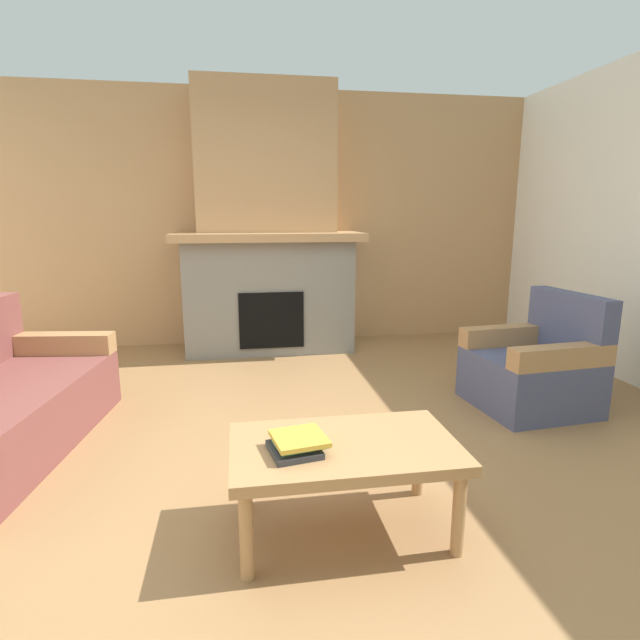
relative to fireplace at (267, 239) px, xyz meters
name	(u,v)px	position (x,y,z in m)	size (l,w,h in m)	color
ground	(300,464)	(0.00, -2.62, -1.16)	(9.00, 9.00, 0.00)	olive
wall_back_wood_panel	(265,220)	(0.00, 0.38, 0.19)	(6.00, 0.12, 2.70)	tan
fireplace	(267,239)	(0.00, 0.00, 0.00)	(1.90, 0.82, 2.70)	gray
armchair	(535,368)	(1.84, -2.02, -0.87)	(0.83, 0.83, 0.85)	#474C6B
coffee_table	(344,454)	(0.12, -3.27, -0.79)	(1.00, 0.60, 0.43)	#A87A4C
book_stack_near_edge	(298,444)	(-0.09, -3.32, -0.70)	(0.27, 0.26, 0.07)	#2D2D33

